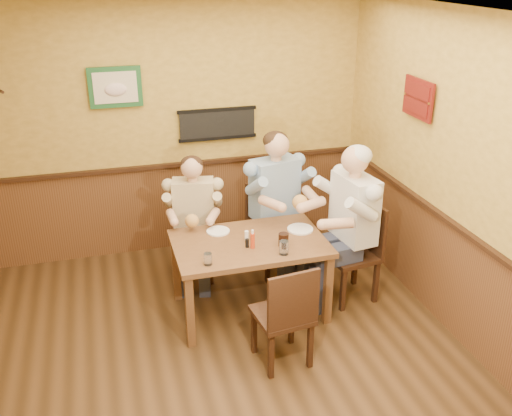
{
  "coord_description": "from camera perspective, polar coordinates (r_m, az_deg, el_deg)",
  "views": [
    {
      "loc": [
        -0.41,
        -3.55,
        3.16
      ],
      "look_at": [
        0.86,
        0.9,
        1.1
      ],
      "focal_mm": 40.0,
      "sensor_mm": 36.0,
      "label": 1
    }
  ],
  "objects": [
    {
      "name": "room",
      "position": [
        4.04,
        -7.03,
        2.4
      ],
      "size": [
        5.02,
        5.03,
        2.81
      ],
      "color": "#35210F",
      "rests_on": "ground"
    },
    {
      "name": "pepper_shaker",
      "position": [
        5.13,
        -0.9,
        -3.53
      ],
      "size": [
        0.04,
        0.04,
        0.08
      ],
      "primitive_type": "cylinder",
      "rotation": [
        0.0,
        0.0,
        -0.32
      ],
      "color": "black",
      "rests_on": "dining_table"
    },
    {
      "name": "water_glass_mid",
      "position": [
        5.01,
        2.81,
        -3.98
      ],
      "size": [
        0.1,
        0.1,
        0.13
      ],
      "primitive_type": "cylinder",
      "rotation": [
        0.0,
        0.0,
        -0.2
      ],
      "color": "white",
      "rests_on": "dining_table"
    },
    {
      "name": "diner_blue_polo",
      "position": [
        5.97,
        1.84,
        -0.33
      ],
      "size": [
        0.78,
        0.78,
        1.41
      ],
      "primitive_type": null,
      "rotation": [
        0.0,
        0.0,
        0.23
      ],
      "color": "#7F9DBF",
      "rests_on": "ground"
    },
    {
      "name": "chair_back_right",
      "position": [
        6.06,
        1.81,
        -2.14
      ],
      "size": [
        0.55,
        0.55,
        0.99
      ],
      "primitive_type": null,
      "rotation": [
        0.0,
        0.0,
        0.23
      ],
      "color": "#341D10",
      "rests_on": "ground"
    },
    {
      "name": "chair_near_side",
      "position": [
        4.76,
        2.63,
        -10.39
      ],
      "size": [
        0.49,
        0.49,
        0.95
      ],
      "primitive_type": null,
      "rotation": [
        0.0,
        0.0,
        3.26
      ],
      "color": "#341D10",
      "rests_on": "ground"
    },
    {
      "name": "diner_white_elder",
      "position": [
        5.56,
        9.63,
        -2.47
      ],
      "size": [
        0.74,
        0.74,
        1.43
      ],
      "primitive_type": null,
      "rotation": [
        0.0,
        0.0,
        -1.43
      ],
      "color": "silver",
      "rests_on": "ground"
    },
    {
      "name": "plate_far_right",
      "position": [
        5.48,
        4.44,
        -2.11
      ],
      "size": [
        0.32,
        0.32,
        0.02
      ],
      "primitive_type": "cylinder",
      "rotation": [
        0.0,
        0.0,
        0.37
      ],
      "color": "white",
      "rests_on": "dining_table"
    },
    {
      "name": "chair_right_end",
      "position": [
        5.66,
        9.48,
        -4.42
      ],
      "size": [
        0.52,
        0.52,
        1.0
      ],
      "primitive_type": null,
      "rotation": [
        0.0,
        0.0,
        -1.43
      ],
      "color": "#341D10",
      "rests_on": "ground"
    },
    {
      "name": "chair_back_left",
      "position": [
        6.0,
        -6.08,
        -3.29
      ],
      "size": [
        0.47,
        0.47,
        0.86
      ],
      "primitive_type": null,
      "rotation": [
        0.0,
        0.0,
        -0.22
      ],
      "color": "#341D10",
      "rests_on": "ground"
    },
    {
      "name": "cola_tumbler",
      "position": [
        5.15,
        2.77,
        -3.19
      ],
      "size": [
        0.1,
        0.1,
        0.12
      ],
      "primitive_type": "cylinder",
      "rotation": [
        0.0,
        0.0,
        -0.1
      ],
      "color": "black",
      "rests_on": "dining_table"
    },
    {
      "name": "diner_tan_shirt",
      "position": [
        5.91,
        -6.16,
        -1.71
      ],
      "size": [
        0.67,
        0.67,
        1.22
      ],
      "primitive_type": null,
      "rotation": [
        0.0,
        0.0,
        -0.22
      ],
      "color": "beige",
      "rests_on": "ground"
    },
    {
      "name": "plate_far_left",
      "position": [
        5.44,
        -3.81,
        -2.32
      ],
      "size": [
        0.24,
        0.24,
        0.01
      ],
      "primitive_type": "cylinder",
      "rotation": [
        0.0,
        0.0,
        -0.09
      ],
      "color": "white",
      "rests_on": "dining_table"
    },
    {
      "name": "dining_table",
      "position": [
        5.3,
        -0.67,
        -4.22
      ],
      "size": [
        1.4,
        0.9,
        0.75
      ],
      "color": "brown",
      "rests_on": "ground"
    },
    {
      "name": "salt_shaker",
      "position": [
        5.26,
        -0.95,
        -2.77
      ],
      "size": [
        0.04,
        0.04,
        0.09
      ],
      "primitive_type": "cylinder",
      "rotation": [
        0.0,
        0.0,
        0.08
      ],
      "color": "white",
      "rests_on": "dining_table"
    },
    {
      "name": "hot_sauce_bottle",
      "position": [
        5.1,
        -0.34,
        -3.22
      ],
      "size": [
        0.04,
        0.04,
        0.16
      ],
      "primitive_type": "cylinder",
      "rotation": [
        0.0,
        0.0,
        0.1
      ],
      "color": "#BE3614",
      "rests_on": "dining_table"
    },
    {
      "name": "water_glass_left",
      "position": [
        4.87,
        -4.84,
        -5.11
      ],
      "size": [
        0.08,
        0.08,
        0.11
      ],
      "primitive_type": "cylinder",
      "rotation": [
        0.0,
        0.0,
        -0.11
      ],
      "color": "silver",
      "rests_on": "dining_table"
    }
  ]
}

